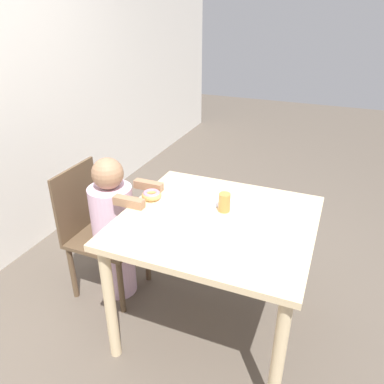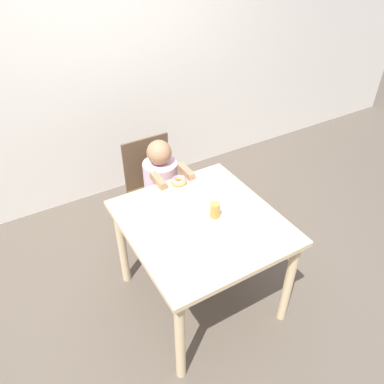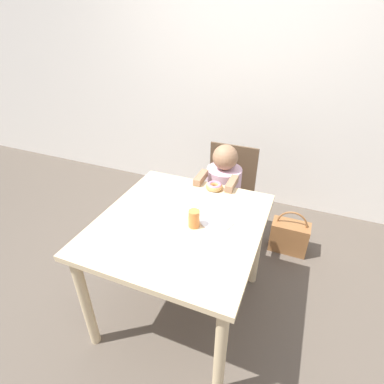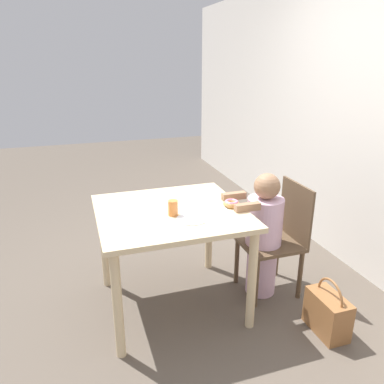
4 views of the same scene
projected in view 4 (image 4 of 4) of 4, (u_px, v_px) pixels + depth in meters
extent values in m
plane|color=brown|center=(172.00, 303.00, 2.82)|extent=(12.00, 12.00, 0.00)
cube|color=silver|center=(377.00, 126.00, 2.88)|extent=(8.00, 0.05, 2.50)
cube|color=beige|center=(171.00, 212.00, 2.57)|extent=(0.93, 1.00, 0.03)
cylinder|color=beige|center=(104.00, 244.00, 2.93)|extent=(0.06, 0.06, 0.73)
cylinder|color=beige|center=(118.00, 306.00, 2.21)|extent=(0.06, 0.06, 0.73)
cylinder|color=beige|center=(209.00, 230.00, 3.19)|extent=(0.06, 0.06, 0.73)
cylinder|color=beige|center=(252.00, 280.00, 2.46)|extent=(0.06, 0.06, 0.73)
cube|color=brown|center=(269.00, 243.00, 2.85)|extent=(0.40, 0.43, 0.03)
cube|color=brown|center=(296.00, 211.00, 2.83)|extent=(0.40, 0.02, 0.45)
cylinder|color=brown|center=(237.00, 261.00, 3.02)|extent=(0.04, 0.04, 0.40)
cylinder|color=brown|center=(256.00, 283.00, 2.72)|extent=(0.04, 0.04, 0.40)
cylinder|color=brown|center=(277.00, 254.00, 3.13)|extent=(0.04, 0.04, 0.40)
cylinder|color=brown|center=(300.00, 275.00, 2.82)|extent=(0.04, 0.04, 0.40)
cylinder|color=silver|center=(261.00, 267.00, 2.90)|extent=(0.23, 0.23, 0.42)
cylinder|color=silver|center=(265.00, 221.00, 2.77)|extent=(0.27, 0.27, 0.36)
sphere|color=#997051|center=(267.00, 186.00, 2.68)|extent=(0.19, 0.19, 0.19)
cube|color=#997051|center=(234.00, 196.00, 2.75)|extent=(0.05, 0.18, 0.05)
cube|color=#997051|center=(247.00, 207.00, 2.55)|extent=(0.05, 0.18, 0.05)
torus|color=tan|center=(231.00, 204.00, 2.62)|extent=(0.11, 0.11, 0.04)
torus|color=pink|center=(231.00, 202.00, 2.61)|extent=(0.10, 0.10, 0.02)
cube|color=white|center=(207.00, 212.00, 2.52)|extent=(0.33, 0.33, 0.00)
cube|color=brown|center=(327.00, 314.00, 2.49)|extent=(0.31, 0.17, 0.27)
torus|color=brown|center=(330.00, 297.00, 2.44)|extent=(0.25, 0.02, 0.25)
cylinder|color=orange|center=(173.00, 208.00, 2.46)|extent=(0.06, 0.06, 0.10)
cylinder|color=white|center=(192.00, 219.00, 2.41)|extent=(0.20, 0.20, 0.01)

